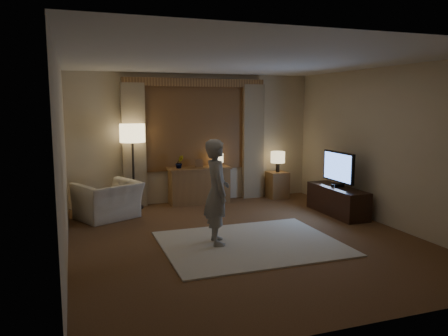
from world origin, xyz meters
name	(u,v)px	position (x,y,z in m)	size (l,w,h in m)	color
room	(233,147)	(0.00, 0.50, 1.33)	(5.04, 5.54, 2.64)	brown
rug	(251,243)	(-0.02, -0.26, 0.01)	(2.50, 2.00, 0.02)	beige
sideboard	(199,186)	(0.01, 2.50, 0.35)	(1.20, 0.40, 0.70)	brown
picture_frame	(199,164)	(0.01, 2.50, 0.80)	(0.16, 0.02, 0.20)	brown
plant	(180,163)	(-0.39, 2.50, 0.85)	(0.17, 0.13, 0.30)	#999999
table_lamp_sideboard	(218,159)	(0.41, 2.50, 0.90)	(0.22, 0.22, 0.30)	black
floor_lamp	(132,138)	(-1.29, 2.50, 1.37)	(0.47, 0.47, 1.63)	black
armchair	(108,201)	(-1.83, 1.88, 0.32)	(0.99, 0.87, 0.65)	beige
side_table	(277,185)	(1.74, 2.45, 0.28)	(0.40, 0.40, 0.56)	brown
table_lamp_side	(278,158)	(1.74, 2.45, 0.87)	(0.30, 0.30, 0.44)	black
tv_stand	(337,201)	(2.15, 0.82, 0.25)	(0.45, 1.40, 0.50)	black
tv	(338,168)	(2.15, 0.82, 0.86)	(0.22, 0.90, 0.65)	black
person	(217,192)	(-0.47, -0.10, 0.77)	(0.55, 0.36, 1.50)	gray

